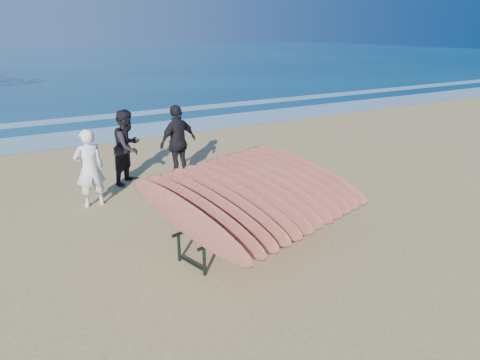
{
  "coord_description": "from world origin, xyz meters",
  "views": [
    {
      "loc": [
        -3.89,
        -5.99,
        3.73
      ],
      "look_at": [
        0.0,
        0.8,
        0.95
      ],
      "focal_mm": 32.0,
      "sensor_mm": 36.0,
      "label": 1
    }
  ],
  "objects": [
    {
      "name": "ground",
      "position": [
        0.0,
        0.0,
        0.0
      ],
      "size": [
        120.0,
        120.0,
        0.0
      ],
      "primitive_type": "plane",
      "color": "tan",
      "rests_on": "ground"
    },
    {
      "name": "person_dark_b",
      "position": [
        0.05,
        4.09,
        0.96
      ],
      "size": [
        1.22,
        0.8,
        1.93
      ],
      "primitive_type": "imported",
      "rotation": [
        0.0,
        0.0,
        3.46
      ],
      "color": "black",
      "rests_on": "ground"
    },
    {
      "name": "person_white",
      "position": [
        -2.34,
        3.29,
        0.87
      ],
      "size": [
        0.66,
        0.46,
        1.74
      ],
      "primitive_type": "imported",
      "rotation": [
        0.0,
        0.0,
        3.21
      ],
      "color": "white",
      "rests_on": "ground"
    },
    {
      "name": "foam_far",
      "position": [
        0.0,
        13.5,
        0.01
      ],
      "size": [
        160.0,
        160.0,
        0.0
      ],
      "primitive_type": "plane",
      "color": "white",
      "rests_on": "ground"
    },
    {
      "name": "foam_near",
      "position": [
        0.0,
        10.0,
        0.01
      ],
      "size": [
        160.0,
        160.0,
        0.0
      ],
      "primitive_type": "plane",
      "color": "white",
      "rests_on": "ground"
    },
    {
      "name": "ocean",
      "position": [
        0.0,
        55.0,
        0.01
      ],
      "size": [
        160.0,
        160.0,
        0.0
      ],
      "primitive_type": "plane",
      "color": "navy",
      "rests_on": "ground"
    },
    {
      "name": "surfboard_rack",
      "position": [
        -0.09,
        0.16,
        0.91
      ],
      "size": [
        3.87,
        3.75,
        1.46
      ],
      "rotation": [
        0.0,
        0.0,
        0.27
      ],
      "color": "black",
      "rests_on": "ground"
    },
    {
      "name": "person_dark_a",
      "position": [
        -1.18,
        4.4,
        0.94
      ],
      "size": [
        1.15,
        1.13,
        1.87
      ],
      "primitive_type": "imported",
      "rotation": [
        0.0,
        0.0,
        0.71
      ],
      "color": "black",
      "rests_on": "ground"
    }
  ]
}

